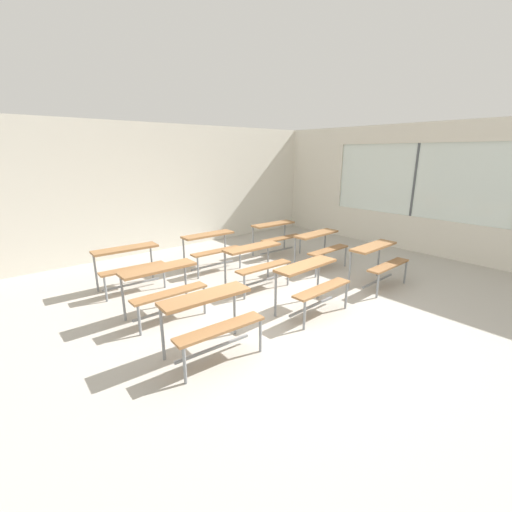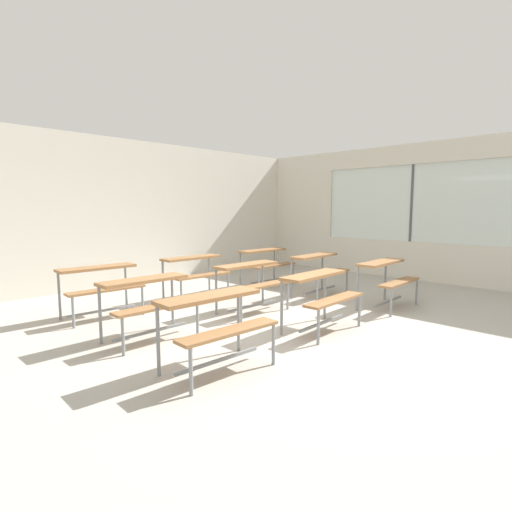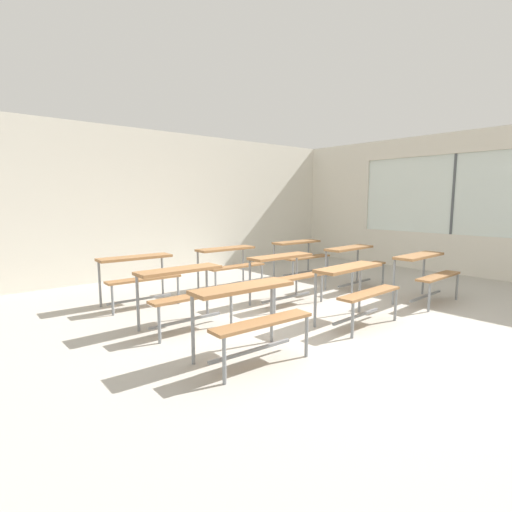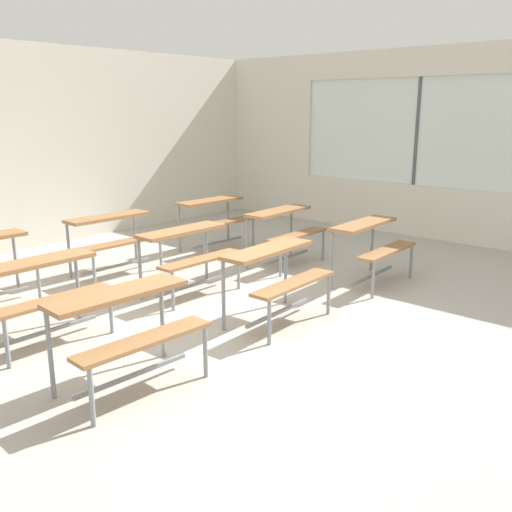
{
  "view_description": "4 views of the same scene",
  "coord_description": "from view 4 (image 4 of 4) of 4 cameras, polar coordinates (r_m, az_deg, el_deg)",
  "views": [
    {
      "loc": [
        -3.3,
        -3.47,
        2.33
      ],
      "look_at": [
        0.42,
        0.95,
        0.6
      ],
      "focal_mm": 24.22,
      "sensor_mm": 36.0,
      "label": 1
    },
    {
      "loc": [
        -3.8,
        -3.3,
        1.6
      ],
      "look_at": [
        0.63,
        1.06,
        0.85
      ],
      "focal_mm": 28.0,
      "sensor_mm": 36.0,
      "label": 2
    },
    {
      "loc": [
        -3.8,
        -3.3,
        1.6
      ],
      "look_at": [
        0.13,
        1.29,
        0.74
      ],
      "focal_mm": 28.0,
      "sensor_mm": 36.0,
      "label": 3
    },
    {
      "loc": [
        -3.69,
        -3.67,
        2.07
      ],
      "look_at": [
        0.76,
        0.24,
        0.51
      ],
      "focal_mm": 39.55,
      "sensor_mm": 36.0,
      "label": 4
    }
  ],
  "objects": [
    {
      "name": "desk_bench_r0c1",
      "position": [
        5.51,
        2.07,
        -1.13
      ],
      "size": [
        1.12,
        0.63,
        0.74
      ],
      "rotation": [
        0.0,
        0.0,
        0.04
      ],
      "color": "olive",
      "rests_on": "ground"
    },
    {
      "name": "wall_right",
      "position": [
        9.4,
        19.42,
        10.12
      ],
      "size": [
        0.12,
        9.0,
        3.0
      ],
      "color": "silver",
      "rests_on": "ground"
    },
    {
      "name": "desk_bench_r2c2",
      "position": [
        8.47,
        -4.12,
        4.46
      ],
      "size": [
        1.12,
        0.62,
        0.74
      ],
      "rotation": [
        0.0,
        0.0,
        -0.03
      ],
      "color": "olive",
      "rests_on": "ground"
    },
    {
      "name": "desk_bench_r0c2",
      "position": [
        6.89,
        11.62,
        1.79
      ],
      "size": [
        1.12,
        0.63,
        0.74
      ],
      "rotation": [
        0.0,
        0.0,
        0.04
      ],
      "color": "olive",
      "rests_on": "ground"
    },
    {
      "name": "ground",
      "position": [
        5.6,
        -3.33,
        -7.24
      ],
      "size": [
        10.0,
        9.0,
        0.05
      ],
      "primitive_type": "cube",
      "color": "#ADA89E"
    },
    {
      "name": "desk_bench_r1c0",
      "position": [
        5.4,
        -20.89,
        -2.46
      ],
      "size": [
        1.1,
        0.59,
        0.74
      ],
      "rotation": [
        0.0,
        0.0,
        -0.0
      ],
      "color": "olive",
      "rests_on": "ground"
    },
    {
      "name": "desk_bench_r1c2",
      "position": [
        7.6,
        2.94,
        3.28
      ],
      "size": [
        1.12,
        0.64,
        0.74
      ],
      "rotation": [
        0.0,
        0.0,
        0.04
      ],
      "color": "olive",
      "rests_on": "ground"
    },
    {
      "name": "desk_bench_r0c0",
      "position": [
        4.33,
        -12.91,
        -6.04
      ],
      "size": [
        1.13,
        0.64,
        0.74
      ],
      "rotation": [
        0.0,
        0.0,
        -0.05
      ],
      "color": "olive",
      "rests_on": "ground"
    },
    {
      "name": "desk_bench_r1c1",
      "position": [
        6.41,
        -6.84,
        1.03
      ],
      "size": [
        1.11,
        0.6,
        0.74
      ],
      "rotation": [
        0.0,
        0.0,
        -0.01
      ],
      "color": "olive",
      "rests_on": "ground"
    },
    {
      "name": "desk_bench_r2c1",
      "position": [
        7.4,
        -14.22,
        2.54
      ],
      "size": [
        1.11,
        0.61,
        0.74
      ],
      "rotation": [
        0.0,
        0.0,
        -0.02
      ],
      "color": "olive",
      "rests_on": "ground"
    }
  ]
}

